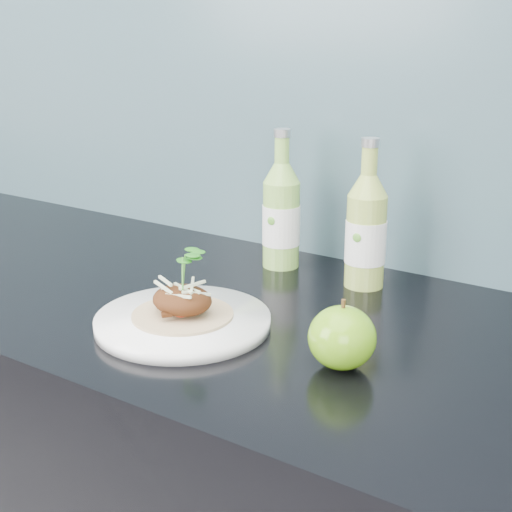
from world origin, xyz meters
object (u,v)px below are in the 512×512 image
(green_apple, at_px, (342,338))
(cider_bottle_left, at_px, (281,216))
(dinner_plate, at_px, (183,321))
(cider_bottle_right, at_px, (366,232))

(green_apple, relative_size, cider_bottle_left, 0.46)
(dinner_plate, height_order, green_apple, green_apple)
(green_apple, height_order, cider_bottle_left, cider_bottle_left)
(cider_bottle_left, bearing_deg, cider_bottle_right, -3.17)
(green_apple, distance_m, cider_bottle_left, 0.39)
(green_apple, height_order, cider_bottle_right, cider_bottle_right)
(dinner_plate, bearing_deg, cider_bottle_left, 94.91)
(dinner_plate, bearing_deg, green_apple, 2.93)
(dinner_plate, bearing_deg, cider_bottle_right, 64.62)
(green_apple, bearing_deg, cider_bottle_left, 132.69)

